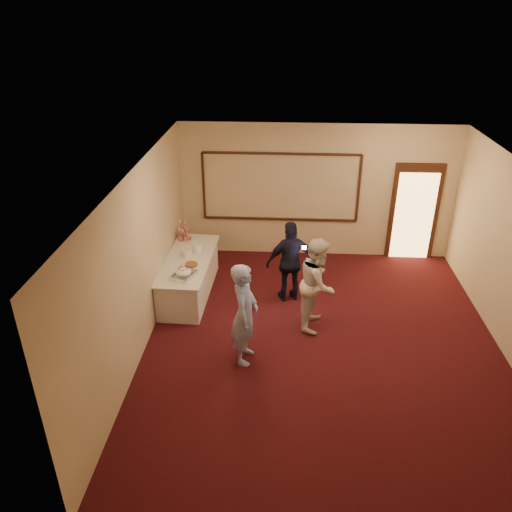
{
  "coord_description": "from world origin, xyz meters",
  "views": [
    {
      "loc": [
        -0.72,
        -6.93,
        5.24
      ],
      "look_at": [
        -1.19,
        1.03,
        1.15
      ],
      "focal_mm": 35.0,
      "sensor_mm": 36.0,
      "label": 1
    }
  ],
  "objects_px": {
    "man": "(245,314)",
    "woman": "(318,283)",
    "cupcake_stand": "(183,231)",
    "buffet_table": "(189,276)",
    "tart": "(191,265)",
    "pavlova_tray": "(183,273)",
    "plate_stack_b": "(197,248)",
    "plate_stack_a": "(188,253)",
    "guest": "(291,262)"
  },
  "relations": [
    {
      "from": "man",
      "to": "woman",
      "type": "relative_size",
      "value": 1.02
    },
    {
      "from": "cupcake_stand",
      "to": "man",
      "type": "bearing_deg",
      "value": -62.39
    },
    {
      "from": "buffet_table",
      "to": "tart",
      "type": "distance_m",
      "value": 0.51
    },
    {
      "from": "cupcake_stand",
      "to": "man",
      "type": "relative_size",
      "value": 0.27
    },
    {
      "from": "pavlova_tray",
      "to": "man",
      "type": "bearing_deg",
      "value": -46.51
    },
    {
      "from": "tart",
      "to": "woman",
      "type": "height_order",
      "value": "woman"
    },
    {
      "from": "plate_stack_b",
      "to": "man",
      "type": "distance_m",
      "value": 2.57
    },
    {
      "from": "cupcake_stand",
      "to": "pavlova_tray",
      "type": "bearing_deg",
      "value": -79.35
    },
    {
      "from": "plate_stack_a",
      "to": "tart",
      "type": "bearing_deg",
      "value": -69.72
    },
    {
      "from": "cupcake_stand",
      "to": "plate_stack_b",
      "type": "bearing_deg",
      "value": -58.09
    },
    {
      "from": "buffet_table",
      "to": "man",
      "type": "height_order",
      "value": "man"
    },
    {
      "from": "buffet_table",
      "to": "pavlova_tray",
      "type": "bearing_deg",
      "value": -85.64
    },
    {
      "from": "plate_stack_a",
      "to": "guest",
      "type": "distance_m",
      "value": 2.02
    },
    {
      "from": "plate_stack_a",
      "to": "buffet_table",
      "type": "bearing_deg",
      "value": -80.86
    },
    {
      "from": "guest",
      "to": "cupcake_stand",
      "type": "bearing_deg",
      "value": -40.57
    },
    {
      "from": "pavlova_tray",
      "to": "plate_stack_b",
      "type": "distance_m",
      "value": 1.03
    },
    {
      "from": "plate_stack_b",
      "to": "man",
      "type": "relative_size",
      "value": 0.12
    },
    {
      "from": "buffet_table",
      "to": "guest",
      "type": "distance_m",
      "value": 2.04
    },
    {
      "from": "guest",
      "to": "man",
      "type": "bearing_deg",
      "value": 52.72
    },
    {
      "from": "tart",
      "to": "buffet_table",
      "type": "bearing_deg",
      "value": 113.27
    },
    {
      "from": "cupcake_stand",
      "to": "man",
      "type": "height_order",
      "value": "man"
    },
    {
      "from": "man",
      "to": "pavlova_tray",
      "type": "bearing_deg",
      "value": 48.99
    },
    {
      "from": "pavlova_tray",
      "to": "plate_stack_b",
      "type": "bearing_deg",
      "value": 86.05
    },
    {
      "from": "cupcake_stand",
      "to": "plate_stack_a",
      "type": "relative_size",
      "value": 2.43
    },
    {
      "from": "guest",
      "to": "tart",
      "type": "bearing_deg",
      "value": -10.45
    },
    {
      "from": "tart",
      "to": "woman",
      "type": "distance_m",
      "value": 2.43
    },
    {
      "from": "pavlova_tray",
      "to": "plate_stack_a",
      "type": "relative_size",
      "value": 2.89
    },
    {
      "from": "man",
      "to": "woman",
      "type": "xyz_separation_m",
      "value": [
        1.2,
        1.05,
        -0.02
      ]
    },
    {
      "from": "plate_stack_a",
      "to": "pavlova_tray",
      "type": "bearing_deg",
      "value": -85.14
    },
    {
      "from": "buffet_table",
      "to": "man",
      "type": "xyz_separation_m",
      "value": [
        1.27,
        -1.99,
        0.48
      ]
    },
    {
      "from": "buffet_table",
      "to": "plate_stack_a",
      "type": "relative_size",
      "value": 12.12
    },
    {
      "from": "buffet_table",
      "to": "woman",
      "type": "xyz_separation_m",
      "value": [
        2.47,
        -0.93,
        0.46
      ]
    },
    {
      "from": "pavlova_tray",
      "to": "tart",
      "type": "height_order",
      "value": "pavlova_tray"
    },
    {
      "from": "plate_stack_b",
      "to": "tart",
      "type": "xyz_separation_m",
      "value": [
        -0.0,
        -0.6,
        -0.06
      ]
    },
    {
      "from": "buffet_table",
      "to": "pavlova_tray",
      "type": "height_order",
      "value": "pavlova_tray"
    },
    {
      "from": "woman",
      "to": "pavlova_tray",
      "type": "bearing_deg",
      "value": 96.33
    },
    {
      "from": "plate_stack_a",
      "to": "plate_stack_b",
      "type": "relative_size",
      "value": 0.93
    },
    {
      "from": "buffet_table",
      "to": "plate_stack_b",
      "type": "relative_size",
      "value": 11.25
    },
    {
      "from": "buffet_table",
      "to": "pavlova_tray",
      "type": "relative_size",
      "value": 4.2
    },
    {
      "from": "cupcake_stand",
      "to": "plate_stack_b",
      "type": "relative_size",
      "value": 2.25
    },
    {
      "from": "cupcake_stand",
      "to": "plate_stack_b",
      "type": "distance_m",
      "value": 0.72
    },
    {
      "from": "cupcake_stand",
      "to": "man",
      "type": "distance_m",
      "value": 3.29
    },
    {
      "from": "woman",
      "to": "plate_stack_a",
      "type": "bearing_deg",
      "value": 79.44
    },
    {
      "from": "pavlova_tray",
      "to": "cupcake_stand",
      "type": "xyz_separation_m",
      "value": [
        -0.31,
        1.63,
        0.09
      ]
    },
    {
      "from": "pavlova_tray",
      "to": "man",
      "type": "height_order",
      "value": "man"
    },
    {
      "from": "pavlova_tray",
      "to": "plate_stack_a",
      "type": "bearing_deg",
      "value": 94.86
    },
    {
      "from": "buffet_table",
      "to": "plate_stack_a",
      "type": "distance_m",
      "value": 0.47
    },
    {
      "from": "man",
      "to": "tart",
      "type": "bearing_deg",
      "value": 39.48
    },
    {
      "from": "buffet_table",
      "to": "tart",
      "type": "bearing_deg",
      "value": -66.73
    },
    {
      "from": "plate_stack_b",
      "to": "man",
      "type": "bearing_deg",
      "value": -63.58
    }
  ]
}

